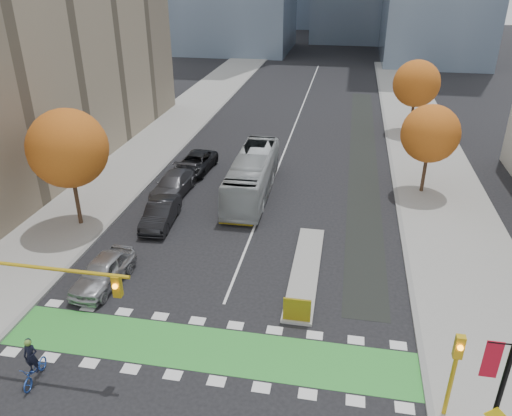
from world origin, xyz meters
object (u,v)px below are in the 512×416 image
at_px(traffic_signal_east, 455,364).
at_px(cyclist, 34,367).
at_px(parked_car_a, 103,272).
at_px(parked_car_b, 161,213).
at_px(tree_east_near, 430,134).
at_px(banner_lamppost, 508,369).
at_px(tree_west, 68,148).
at_px(traffic_signal_west, 11,285).
at_px(parked_car_d, 196,163).
at_px(tree_east_far, 416,84).
at_px(parked_car_c, 173,184).
at_px(hazard_board, 297,310).
at_px(bus, 252,175).

bearing_deg(traffic_signal_east, cyclist, -175.86).
distance_m(parked_car_a, parked_car_b, 7.57).
height_order(tree_east_near, banner_lamppost, banner_lamppost).
bearing_deg(tree_west, traffic_signal_west, -71.98).
bearing_deg(parked_car_d, tree_east_far, 41.61).
bearing_deg(parked_car_b, traffic_signal_west, -100.16).
bearing_deg(parked_car_c, traffic_signal_west, -89.54).
relative_size(tree_east_near, tree_east_far, 0.92).
bearing_deg(parked_car_b, tree_east_far, 48.49).
distance_m(parked_car_c, parked_car_d, 5.01).
xyz_separation_m(banner_lamppost, parked_car_a, (-18.62, 8.06, -3.77)).
height_order(tree_east_near, parked_car_b, tree_east_near).
bearing_deg(hazard_board, cyclist, -151.07).
xyz_separation_m(hazard_board, parked_car_c, (-11.29, 13.90, 0.03)).
bearing_deg(tree_east_far, tree_east_near, -91.79).
height_order(tree_east_far, parked_car_d, tree_east_far).
height_order(bus, parked_car_b, bus).
height_order(tree_west, parked_car_d, tree_west).
bearing_deg(traffic_signal_east, bus, 120.57).
distance_m(tree_west, parked_car_c, 9.07).
bearing_deg(cyclist, parked_car_d, 85.13).
height_order(hazard_board, traffic_signal_east, traffic_signal_east).
bearing_deg(banner_lamppost, traffic_signal_west, 174.14).
height_order(banner_lamppost, parked_car_b, banner_lamppost).
bearing_deg(banner_lamppost, bus, 120.22).
xyz_separation_m(tree_east_far, cyclist, (-19.28, -39.76, -4.49)).
height_order(tree_west, bus, tree_west).
xyz_separation_m(traffic_signal_east, parked_car_a, (-17.62, 6.07, -1.89)).
height_order(tree_east_near, traffic_signal_east, tree_east_near).
bearing_deg(bus, traffic_signal_west, -109.88).
distance_m(tree_west, cyclist, 15.50).
bearing_deg(parked_car_a, parked_car_d, 94.27).
distance_m(tree_east_near, cyclist, 30.56).
bearing_deg(tree_east_far, traffic_signal_west, -117.95).
xyz_separation_m(banner_lamppost, bus, (-12.68, 21.77, -2.99)).
xyz_separation_m(traffic_signal_east, banner_lamppost, (1.00, -2.00, 1.88)).
distance_m(hazard_board, traffic_signal_west, 13.23).
bearing_deg(bus, traffic_signal_east, -60.48).
height_order(traffic_signal_east, parked_car_a, traffic_signal_east).
distance_m(tree_west, banner_lamppost, 27.63).
xyz_separation_m(tree_east_near, parked_car_d, (-18.97, 1.10, -4.09)).
bearing_deg(traffic_signal_east, parked_car_a, 161.00).
bearing_deg(traffic_signal_west, parked_car_a, 82.37).
relative_size(tree_west, parked_car_c, 1.43).
bearing_deg(tree_west, traffic_signal_east, -29.07).
height_order(traffic_signal_east, parked_car_c, traffic_signal_east).
relative_size(parked_car_a, parked_car_c, 0.86).
distance_m(traffic_signal_west, banner_lamppost, 19.54).
bearing_deg(tree_west, hazard_board, -25.99).
bearing_deg(parked_car_b, hazard_board, -44.45).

